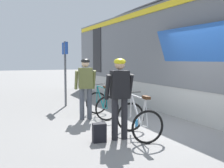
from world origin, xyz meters
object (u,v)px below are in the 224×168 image
Objects in this scene: train_car at (204,53)px; cyclist_far_in_dark at (120,91)px; backpack_on_platform at (99,133)px; water_bottle_by_the_backpack at (104,134)px; bicycle_far_white at (138,120)px; bicycle_near_teal at (102,104)px; water_bottle_near_the_bikes at (136,123)px; platform_sign_post at (65,63)px; cyclist_near_in_olive at (85,83)px.

train_car reaches higher than cyclist_far_in_dark.
water_bottle_by_the_backpack is at bearing 51.59° from backpack_on_platform.
cyclist_far_in_dark is 0.80m from bicycle_far_white.
bicycle_near_teal is 2.81× the size of backpack_on_platform.
water_bottle_by_the_backpack is at bearing -152.86° from water_bottle_near_the_bikes.
backpack_on_platform reaches higher than water_bottle_by_the_backpack.
cyclist_far_in_dark is 0.98m from backpack_on_platform.
water_bottle_near_the_bikes is 0.09× the size of platform_sign_post.
bicycle_near_teal is 5.50× the size of water_bottle_near_the_bikes.
train_car reaches higher than bicycle_far_white.
bicycle_near_teal is at bearing 77.21° from cyclist_far_in_dark.
cyclist_near_in_olive is at bearing 87.16° from backpack_on_platform.
platform_sign_post is (-0.42, 4.68, 1.22)m from bicycle_far_white.
cyclist_far_in_dark reaches higher than water_bottle_near_the_bikes.
bicycle_near_teal is at bearing 173.09° from train_car.
cyclist_near_in_olive is at bearing 90.38° from cyclist_far_in_dark.
cyclist_far_in_dark is 4.69m from platform_sign_post.
cyclist_far_in_dark is 2.41m from bicycle_near_teal.
platform_sign_post is (-0.48, 2.39, 1.22)m from bicycle_near_teal.
cyclist_near_in_olive is 2.51m from platform_sign_post.
cyclist_near_in_olive is at bearing -91.21° from platform_sign_post.
bicycle_near_teal is at bearing -78.71° from platform_sign_post.
backpack_on_platform reaches higher than water_bottle_near_the_bikes.
cyclist_near_in_olive reaches higher than water_bottle_by_the_backpack.
cyclist_near_in_olive is 8.62× the size of water_bottle_near_the_bikes.
cyclist_far_in_dark is at bearing -138.29° from water_bottle_near_the_bikes.
cyclist_far_in_dark is (-4.06, -1.84, -0.91)m from train_car.
cyclist_near_in_olive is 1.00× the size of cyclist_far_in_dark.
cyclist_near_in_olive reaches higher than bicycle_far_white.
train_car is at bearing 18.39° from water_bottle_near_the_bikes.
backpack_on_platform is at bearing 179.23° from cyclist_far_in_dark.
train_car is 14.80× the size of bicycle_far_white.
water_bottle_near_the_bikes is at bearing -77.90° from platform_sign_post.
platform_sign_post reaches higher than bicycle_far_white.
water_bottle_by_the_backpack is at bearing 163.21° from bicycle_far_white.
backpack_on_platform is at bearing -113.60° from bicycle_near_teal.
water_bottle_by_the_backpack is (-0.73, 0.22, -0.31)m from bicycle_far_white.
water_bottle_near_the_bikes is at bearing 38.72° from backpack_on_platform.
backpack_on_platform is 1.55m from water_bottle_near_the_bikes.
bicycle_near_teal is (0.53, 0.06, -0.65)m from cyclist_near_in_olive.
water_bottle_near_the_bikes is (0.41, 0.81, -0.30)m from bicycle_far_white.
cyclist_near_in_olive is 9.22× the size of water_bottle_by_the_backpack.
water_bottle_near_the_bikes is at bearing -58.34° from cyclist_near_in_olive.
bicycle_near_teal reaches higher than backpack_on_platform.
bicycle_far_white is 6.07× the size of water_bottle_by_the_backpack.
platform_sign_post reaches higher than water_bottle_by_the_backpack.
cyclist_near_in_olive is 0.84m from bicycle_near_teal.
backpack_on_platform is 4.88m from platform_sign_post.
bicycle_near_teal is at bearing 6.35° from cyclist_near_in_olive.
backpack_on_platform is at bearing -96.27° from platform_sign_post.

